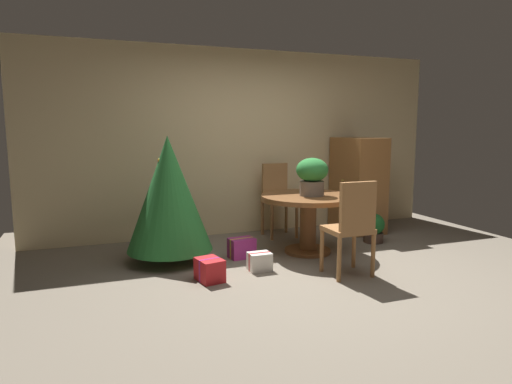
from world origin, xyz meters
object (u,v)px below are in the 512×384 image
Objects in this scene: wooden_chair_far at (277,195)px; gift_box_red at (210,270)px; potted_plant at (374,228)px; gift_box_purple at (242,248)px; round_dining_table at (308,210)px; wooden_chair_near at (352,224)px; flower_vase at (312,175)px; holiday_tree at (169,194)px; gift_box_cream at (260,262)px; wooden_cabinet at (358,184)px.

gift_box_red is at bearing -132.20° from wooden_chair_far.
wooden_chair_far is 1.38m from potted_plant.
wooden_chair_far is 3.21× the size of gift_box_purple.
gift_box_red is at bearing -157.21° from round_dining_table.
wooden_chair_near is 3.07× the size of gift_box_red.
holiday_tree is at bearing 170.91° from flower_vase.
gift_box_cream is 2.48m from wooden_cabinet.
wooden_chair_near is at bearing -51.13° from gift_box_purple.
round_dining_table is at bearing 29.21° from gift_box_cream.
wooden_cabinet reaches higher than wooden_chair_near.
gift_box_cream is (-0.80, -0.45, -0.43)m from round_dining_table.
potted_plant is at bearing -38.39° from wooden_chair_far.
potted_plant is (1.04, 1.08, -0.36)m from wooden_chair_near.
flower_vase reaches higher than gift_box_purple.
wooden_chair_far reaches higher than potted_plant.
wooden_chair_near reaches higher than gift_box_cream.
flower_vase is 1.20m from gift_box_purple.
wooden_chair_near is 2.18m from wooden_cabinet.
wooden_cabinet reaches higher than gift_box_red.
round_dining_table is 4.77× the size of gift_box_cream.
holiday_tree reaches higher than wooden_chair_near.
flower_vase is 0.46× the size of wooden_chair_near.
round_dining_table is 1.15× the size of wooden_chair_near.
wooden_chair_far is (-0.02, 0.98, -0.39)m from flower_vase.
flower_vase is at bearing -6.90° from gift_box_purple.
round_dining_table is at bearing -4.67° from gift_box_purple.
round_dining_table is at bearing 123.40° from flower_vase.
wooden_chair_far is at bearing 23.66° from holiday_tree.
wooden_cabinet is at bearing 32.02° from gift_box_cream.
potted_plant reaches higher than gift_box_red.
wooden_chair_near is 1.39m from gift_box_purple.
holiday_tree is 5.96× the size of gift_box_cream.
wooden_cabinet is (1.24, 1.79, 0.13)m from wooden_chair_near.
wooden_cabinet reaches higher than flower_vase.
wooden_chair_near is at bearing -36.05° from holiday_tree.
gift_box_cream is (0.83, -0.68, -0.68)m from holiday_tree.
flower_vase is 1.28m from potted_plant.
wooden_chair_near is at bearing -32.50° from gift_box_cream.
wooden_chair_near is 1.06m from gift_box_cream.
gift_box_red is 3.03m from wooden_cabinet.
potted_plant is (1.02, 0.16, -0.76)m from flower_vase.
wooden_chair_far is at bearing 90.00° from round_dining_table.
holiday_tree is (-1.64, 0.23, 0.25)m from round_dining_table.
wooden_chair_far is 1.80m from holiday_tree.
gift_box_red is at bearing -72.95° from holiday_tree.
gift_box_cream is at bearing -87.14° from gift_box_purple.
round_dining_table reaches higher than gift_box_red.
gift_box_red is (0.25, -0.81, -0.67)m from holiday_tree.
gift_box_cream is at bearing -153.41° from flower_vase.
gift_box_cream is 0.52m from gift_box_purple.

